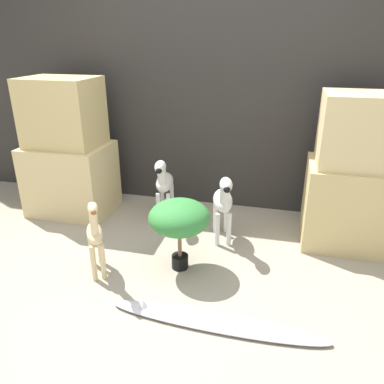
# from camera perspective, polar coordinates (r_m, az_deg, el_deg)

# --- Properties ---
(ground_plane) EXTENTS (14.00, 14.00, 0.00)m
(ground_plane) POSITION_cam_1_polar(r_m,az_deg,el_deg) (2.70, -3.76, -14.40)
(ground_plane) COLOR #9E937F
(wall_back) EXTENTS (6.40, 0.08, 2.20)m
(wall_back) POSITION_cam_1_polar(r_m,az_deg,el_deg) (3.68, 3.25, 14.43)
(wall_back) COLOR #2D2B28
(wall_back) RESTS_ON ground_plane
(rock_pillar_left) EXTENTS (0.77, 0.59, 1.29)m
(rock_pillar_left) POSITION_cam_1_polar(r_m,az_deg,el_deg) (3.78, -18.36, 5.64)
(rock_pillar_left) COLOR #DBC184
(rock_pillar_left) RESTS_ON ground_plane
(rock_pillar_right) EXTENTS (0.77, 0.59, 1.24)m
(rock_pillar_right) POSITION_cam_1_polar(r_m,az_deg,el_deg) (3.27, 23.93, 2.05)
(rock_pillar_right) COLOR #D1B775
(rock_pillar_right) RESTS_ON ground_plane
(zebra_right) EXTENTS (0.24, 0.48, 0.63)m
(zebra_right) POSITION_cam_1_polar(r_m,az_deg,el_deg) (3.08, 4.79, -1.31)
(zebra_right) COLOR silver
(zebra_right) RESTS_ON ground_plane
(zebra_left) EXTENTS (0.21, 0.48, 0.63)m
(zebra_left) POSITION_cam_1_polar(r_m,az_deg,el_deg) (3.47, -4.31, 1.50)
(zebra_left) COLOR silver
(zebra_left) RESTS_ON ground_plane
(giraffe_figurine) EXTENTS (0.30, 0.40, 0.65)m
(giraffe_figurine) POSITION_cam_1_polar(r_m,az_deg,el_deg) (2.75, -14.58, -6.36)
(giraffe_figurine) COLOR beige
(giraffe_figurine) RESTS_ON ground_plane
(potted_palm_front) EXTENTS (0.45, 0.45, 0.55)m
(potted_palm_front) POSITION_cam_1_polar(r_m,az_deg,el_deg) (2.70, -1.94, -4.11)
(potted_palm_front) COLOR black
(potted_palm_front) RESTS_ON ground_plane
(surfboard) EXTENTS (1.36, 0.20, 0.09)m
(surfboard) POSITION_cam_1_polar(r_m,az_deg,el_deg) (2.41, 3.52, -19.10)
(surfboard) COLOR silver
(surfboard) RESTS_ON ground_plane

